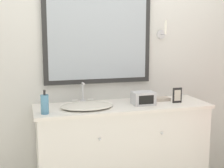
# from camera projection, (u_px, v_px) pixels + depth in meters

# --- Properties ---
(wall_back) EXTENTS (8.00, 0.18, 2.55)m
(wall_back) POSITION_uv_depth(u_px,v_px,m) (113.00, 62.00, 3.13)
(wall_back) COLOR silver
(wall_back) RESTS_ON ground_plane
(vanity_counter) EXTENTS (1.63, 0.54, 0.91)m
(vanity_counter) POSITION_uv_depth(u_px,v_px,m) (122.00, 151.00, 2.98)
(vanity_counter) COLOR silver
(vanity_counter) RESTS_ON ground_plane
(sink_basin) EXTENTS (0.47, 0.41, 0.20)m
(sink_basin) POSITION_uv_depth(u_px,v_px,m) (87.00, 105.00, 2.80)
(sink_basin) COLOR silver
(sink_basin) RESTS_ON vanity_counter
(soap_bottle) EXTENTS (0.07, 0.07, 0.20)m
(soap_bottle) POSITION_uv_depth(u_px,v_px,m) (45.00, 104.00, 2.56)
(soap_bottle) COLOR teal
(soap_bottle) RESTS_ON vanity_counter
(appliance_box) EXTENTS (0.20, 0.16, 0.12)m
(appliance_box) POSITION_uv_depth(u_px,v_px,m) (143.00, 98.00, 2.91)
(appliance_box) COLOR #BCBCC1
(appliance_box) RESTS_ON vanity_counter
(picture_frame) EXTENTS (0.09, 0.01, 0.15)m
(picture_frame) POSITION_uv_depth(u_px,v_px,m) (177.00, 95.00, 2.98)
(picture_frame) COLOR black
(picture_frame) RESTS_ON vanity_counter
(hand_towel_near_sink) EXTENTS (0.17, 0.11, 0.03)m
(hand_towel_near_sink) POSITION_uv_depth(u_px,v_px,m) (160.00, 99.00, 3.09)
(hand_towel_near_sink) COLOR #B7A899
(hand_towel_near_sink) RESTS_ON vanity_counter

